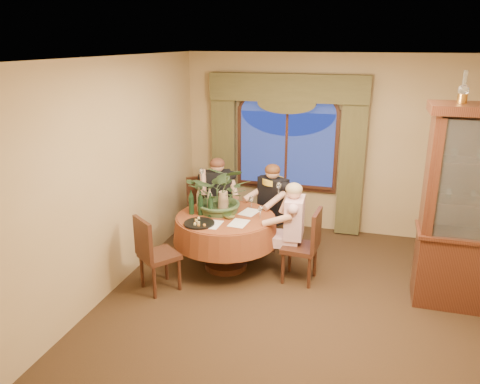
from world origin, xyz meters
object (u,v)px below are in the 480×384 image
(person_pink, at_px, (294,230))
(wine_bottle_3, at_px, (199,199))
(olive_bowl, at_px, (229,216))
(chair_front_left, at_px, (159,253))
(centerpiece_plant, at_px, (221,170))
(person_scarf, at_px, (273,207))
(stoneware_vase, at_px, (223,202))
(chair_back, at_px, (204,210))
(wine_bottle_4, at_px, (200,203))
(wine_bottle_2, at_px, (211,205))
(dining_table, at_px, (226,242))
(wine_bottle_0, at_px, (191,202))
(oil_lamp_left, at_px, (464,87))
(chair_back_right, at_px, (272,215))
(wine_bottle_1, at_px, (210,200))
(chair_right, at_px, (300,246))
(person_back, at_px, (218,199))

(person_pink, distance_m, wine_bottle_3, 1.34)
(olive_bowl, bearing_deg, chair_front_left, -133.42)
(centerpiece_plant, bearing_deg, person_pink, -5.76)
(person_scarf, distance_m, stoneware_vase, 0.88)
(chair_back, height_order, wine_bottle_4, wine_bottle_4)
(centerpiece_plant, xyz_separation_m, wine_bottle_2, (-0.08, -0.25, -0.42))
(dining_table, relative_size, chair_front_left, 1.46)
(person_scarf, height_order, wine_bottle_0, person_scarf)
(stoneware_vase, height_order, centerpiece_plant, centerpiece_plant)
(wine_bottle_3, bearing_deg, person_pink, -1.28)
(oil_lamp_left, height_order, wine_bottle_3, oil_lamp_left)
(centerpiece_plant, bearing_deg, chair_front_left, -118.26)
(oil_lamp_left, bearing_deg, olive_bowl, 178.53)
(stoneware_vase, xyz_separation_m, wine_bottle_4, (-0.27, -0.16, 0.02))
(chair_back_right, height_order, wine_bottle_1, wine_bottle_1)
(oil_lamp_left, relative_size, wine_bottle_3, 1.03)
(chair_back_right, bearing_deg, chair_front_left, 84.77)
(stoneware_vase, bearing_deg, wine_bottle_0, -157.68)
(chair_front_left, xyz_separation_m, wine_bottle_4, (0.27, 0.73, 0.44))
(dining_table, relative_size, chair_right, 1.46)
(olive_bowl, bearing_deg, stoneware_vase, 128.46)
(chair_back, relative_size, wine_bottle_0, 2.91)
(chair_back_right, bearing_deg, wine_bottle_0, 72.96)
(stoneware_vase, distance_m, wine_bottle_1, 0.19)
(chair_front_left, bearing_deg, wine_bottle_3, 114.44)
(olive_bowl, distance_m, wine_bottle_0, 0.55)
(person_back, height_order, wine_bottle_1, person_back)
(chair_back, height_order, olive_bowl, chair_back)
(oil_lamp_left, xyz_separation_m, chair_front_left, (-3.26, -0.65, -2.03))
(dining_table, distance_m, stoneware_vase, 0.54)
(olive_bowl, height_order, wine_bottle_4, wine_bottle_4)
(wine_bottle_0, distance_m, wine_bottle_1, 0.25)
(wine_bottle_1, bearing_deg, wine_bottle_0, -146.13)
(oil_lamp_left, bearing_deg, chair_back_right, 155.31)
(chair_right, distance_m, wine_bottle_4, 1.41)
(person_back, xyz_separation_m, wine_bottle_1, (0.15, -0.78, 0.26))
(stoneware_vase, distance_m, centerpiece_plant, 0.44)
(person_pink, bearing_deg, stoneware_vase, 83.58)
(oil_lamp_left, relative_size, wine_bottle_1, 1.03)
(chair_back, bearing_deg, wine_bottle_1, 79.48)
(dining_table, bearing_deg, person_pink, 3.34)
(chair_back_right, xyz_separation_m, person_back, (-0.85, -0.02, 0.18))
(oil_lamp_left, relative_size, person_back, 0.26)
(chair_right, height_order, olive_bowl, chair_right)
(oil_lamp_left, height_order, person_scarf, oil_lamp_left)
(person_scarf, bearing_deg, wine_bottle_3, 69.74)
(chair_back_right, bearing_deg, wine_bottle_1, 75.77)
(oil_lamp_left, height_order, chair_back_right, oil_lamp_left)
(chair_front_left, relative_size, wine_bottle_3, 2.91)
(chair_right, xyz_separation_m, centerpiece_plant, (-1.12, 0.24, 0.85))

